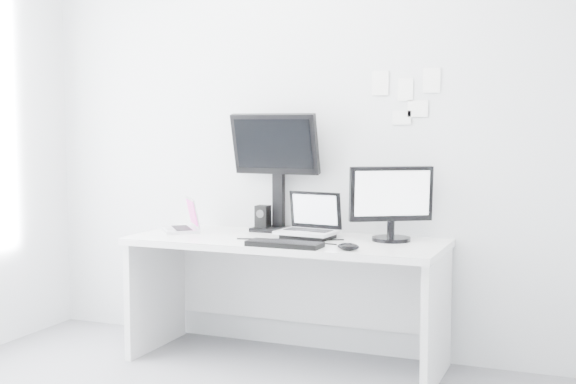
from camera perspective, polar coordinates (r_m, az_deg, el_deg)
The scene contains 14 objects.
back_wall at distance 4.67m, azimuth 1.49°, elevation 4.67°, with size 3.60×3.60×0.00m, color silver.
desk at distance 4.46m, azimuth -0.14°, elevation -8.12°, with size 1.80×0.70×0.73m, color white.
macbook at distance 4.72m, azimuth -8.05°, elevation -1.61°, with size 0.29×0.21×0.21m, color silver.
speaker at distance 4.69m, azimuth -1.88°, elevation -1.96°, with size 0.08×0.08×0.16m, color black.
dell_laptop at distance 4.38m, azimuth 1.43°, elevation -1.71°, with size 0.33×0.25×0.27m, color silver.
rear_monitor at distance 4.65m, azimuth -0.86°, elevation 1.57°, with size 0.54×0.20×0.74m, color black.
samsung_monitor at distance 4.32m, azimuth 7.71°, elevation -0.77°, with size 0.47×0.22×0.43m, color black.
keyboard at distance 4.11m, azimuth -0.26°, elevation -3.89°, with size 0.41×0.15×0.03m, color black.
mouse at distance 4.00m, azimuth 4.51°, elevation -4.07°, with size 0.12×0.08×0.04m, color black.
wall_note_0 at distance 4.53m, azimuth 6.86°, elevation 8.04°, with size 0.10×0.00×0.14m, color white.
wall_note_1 at distance 4.49m, azimuth 8.72°, elevation 7.53°, with size 0.09×0.00×0.13m, color white.
wall_note_2 at distance 4.46m, azimuth 10.62°, elevation 8.16°, with size 0.10×0.00×0.14m, color white.
wall_note_3 at distance 4.49m, azimuth 8.44°, elevation 5.49°, with size 0.11×0.00×0.08m, color white.
wall_note_4 at distance 4.47m, azimuth 9.63°, elevation 6.13°, with size 0.12×0.00×0.10m, color white.
Camera 1 is at (1.65, -2.77, 1.39)m, focal length 47.86 mm.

